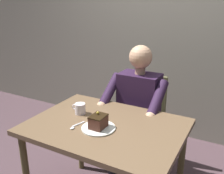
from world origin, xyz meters
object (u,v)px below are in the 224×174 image
Objects in this scene: dining_table at (106,135)px; chair at (142,118)px; seated_person at (135,112)px; coffee_cup at (80,108)px; cake_slice at (98,121)px; dessert_spoon at (75,126)px.

dining_table is 1.19× the size of chair.
dining_table is 0.88× the size of seated_person.
chair reaches higher than coffee_cup.
cake_slice reaches higher than coffee_cup.
coffee_cup reaches higher than dining_table.
seated_person is (0.00, 0.18, 0.14)m from chair.
chair reaches higher than dessert_spoon.
seated_person is at bearing -90.00° from dining_table.
seated_person reaches higher than dining_table.
cake_slice is at bearing 88.73° from seated_person.
dessert_spoon is (0.17, 0.13, 0.09)m from dining_table.
dessert_spoon is at bearing 19.33° from cake_slice.
chair is at bearing -90.00° from seated_person.
seated_person reaches higher than chair.
dessert_spoon is (0.17, 0.66, 0.12)m from seated_person.
dining_table is at bearing 90.00° from seated_person.
coffee_cup is 0.22m from dessert_spoon.
seated_person reaches higher than coffee_cup.
chair is 0.89m from dessert_spoon.
dessert_spoon is (-0.10, 0.19, -0.04)m from coffee_cup.
coffee_cup is (0.26, 0.64, 0.29)m from chair.
dining_table is at bearing 90.00° from chair.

